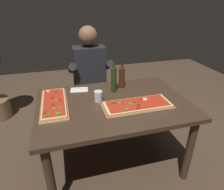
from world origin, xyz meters
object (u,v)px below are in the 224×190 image
dining_table (113,111)px  seated_diner (91,75)px  pizza_rectangular_front (137,105)px  diner_chair (90,90)px  pizza_rectangular_left (54,103)px  wine_bottle_dark (122,77)px  oil_bottle_amber (114,79)px  tumbler_near_camera (98,96)px

dining_table → seated_diner: 0.75m
pizza_rectangular_front → diner_chair: (-0.27, 1.00, -0.27)m
dining_table → diner_chair: 0.87m
pizza_rectangular_left → seated_diner: (0.45, 0.65, -0.02)m
wine_bottle_dark → oil_bottle_amber: oil_bottle_amber is taller
pizza_rectangular_front → diner_chair: 1.07m
pizza_rectangular_left → oil_bottle_amber: bearing=12.5°
wine_bottle_dark → pizza_rectangular_left: bearing=-163.2°
tumbler_near_camera → diner_chair: size_ratio=0.12×
pizza_rectangular_front → tumbler_near_camera: 0.37m
dining_table → pizza_rectangular_front: (0.18, -0.15, 0.12)m
oil_bottle_amber → seated_diner: 0.56m
dining_table → diner_chair: bearing=96.0°
pizza_rectangular_left → tumbler_near_camera: (0.40, -0.03, 0.03)m
wine_bottle_dark → diner_chair: (-0.27, 0.56, -0.37)m
seated_diner → tumbler_near_camera: bearing=-93.5°
dining_table → oil_bottle_amber: bearing=73.6°
oil_bottle_amber → wine_bottle_dark: bearing=36.1°
pizza_rectangular_left → wine_bottle_dark: wine_bottle_dark is taller
pizza_rectangular_front → diner_chair: diner_chair is taller
oil_bottle_amber → diner_chair: size_ratio=0.41×
wine_bottle_dark → seated_diner: (-0.27, 0.44, -0.11)m
wine_bottle_dark → diner_chair: bearing=115.7°
pizza_rectangular_front → pizza_rectangular_left: size_ratio=1.05×
pizza_rectangular_left → diner_chair: diner_chair is taller
tumbler_near_camera → diner_chair: bearing=87.0°
pizza_rectangular_front → seated_diner: 0.92m
diner_chair → dining_table: bearing=-84.0°
pizza_rectangular_left → seated_diner: seated_diner is taller
diner_chair → pizza_rectangular_front: bearing=-74.9°
tumbler_near_camera → dining_table: bearing=-24.1°
oil_bottle_amber → pizza_rectangular_front: bearing=-72.3°
pizza_rectangular_front → wine_bottle_dark: (-0.00, 0.45, 0.10)m
dining_table → wine_bottle_dark: (0.18, 0.30, 0.21)m
pizza_rectangular_left → wine_bottle_dark: size_ratio=1.99×
dining_table → seated_diner: size_ratio=1.05×
dining_table → diner_chair: diner_chair is taller
dining_table → tumbler_near_camera: bearing=155.9°
wine_bottle_dark → tumbler_near_camera: wine_bottle_dark is taller
pizza_rectangular_left → diner_chair: bearing=60.0°
dining_table → diner_chair: (-0.09, 0.86, -0.16)m
oil_bottle_amber → tumbler_near_camera: size_ratio=3.49×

